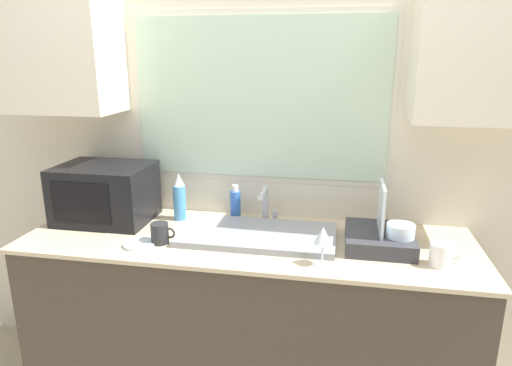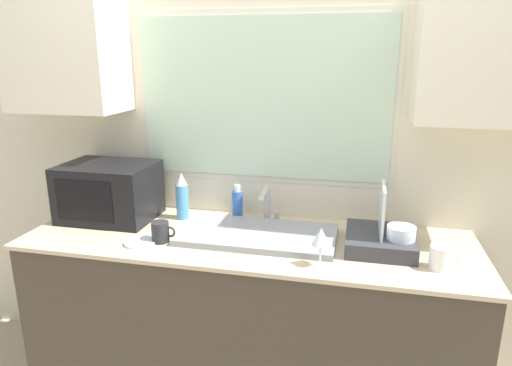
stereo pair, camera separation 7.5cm
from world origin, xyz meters
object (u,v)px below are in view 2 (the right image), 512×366
at_px(mug_near_sink, 161,232).
at_px(spray_bottle, 182,197).
at_px(soap_bottle, 238,204).
at_px(wine_glass, 321,238).
at_px(dish_rack, 382,238).
at_px(faucet, 267,202).
at_px(microwave, 109,191).

bearing_deg(mug_near_sink, spray_bottle, 93.27).
xyz_separation_m(spray_bottle, soap_bottle, (0.28, 0.06, -0.04)).
height_order(soap_bottle, wine_glass, soap_bottle).
bearing_deg(soap_bottle, dish_rack, -17.38).
xyz_separation_m(dish_rack, spray_bottle, (-1.01, 0.17, 0.07)).
relative_size(faucet, wine_glass, 1.15).
bearing_deg(mug_near_sink, wine_glass, -6.78).
bearing_deg(wine_glass, mug_near_sink, 173.22).
xyz_separation_m(microwave, mug_near_sink, (0.39, -0.24, -0.10)).
xyz_separation_m(soap_bottle, wine_glass, (0.47, -0.46, 0.04)).
height_order(spray_bottle, mug_near_sink, spray_bottle).
bearing_deg(dish_rack, wine_glass, -137.17).
bearing_deg(dish_rack, microwave, 176.18).
relative_size(mug_near_sink, wine_glass, 0.69).
relative_size(microwave, dish_rack, 1.40).
height_order(mug_near_sink, wine_glass, wine_glass).
distance_m(faucet, dish_rack, 0.60).
xyz_separation_m(faucet, microwave, (-0.82, -0.10, 0.03)).
relative_size(faucet, mug_near_sink, 1.67).
xyz_separation_m(faucet, wine_glass, (0.31, -0.43, 0.01)).
relative_size(microwave, spray_bottle, 1.87).
relative_size(microwave, soap_bottle, 2.50).
bearing_deg(faucet, spray_bottle, -176.79).
bearing_deg(mug_near_sink, faucet, 38.38).
relative_size(spray_bottle, soap_bottle, 1.34).
xyz_separation_m(microwave, spray_bottle, (0.37, 0.08, -0.03)).
bearing_deg(microwave, mug_near_sink, -31.39).
bearing_deg(faucet, wine_glass, -54.40).
distance_m(spray_bottle, mug_near_sink, 0.32).
bearing_deg(wine_glass, spray_bottle, 151.89).
bearing_deg(wine_glass, soap_bottle, 135.71).
height_order(faucet, wine_glass, faucet).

